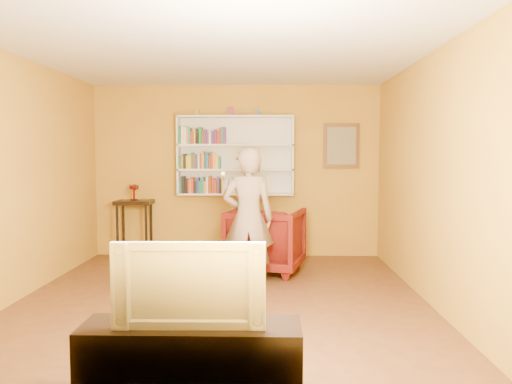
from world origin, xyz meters
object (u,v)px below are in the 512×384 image
armchair (266,240)px  television (191,282)px  bookshelf (236,156)px  person (248,218)px  console_table (134,210)px  tv_cabinet (191,362)px  ruby_lustre (134,189)px

armchair → television: television is taller
bookshelf → person: (0.27, -1.86, -0.75)m
console_table → person: person is taller
bookshelf → tv_cabinet: bookshelf is taller
person → armchair: bearing=-105.1°
bookshelf → ruby_lustre: bookshelf is taller
console_table → tv_cabinet: 4.80m
person → television: 2.81m
ruby_lustre → armchair: 2.33m
console_table → ruby_lustre: (-0.00, 0.00, 0.34)m
television → tv_cabinet: bearing=179.1°
armchair → person: 0.93m
console_table → bookshelf: bearing=5.8°
console_table → ruby_lustre: bearing=180.0°
television → ruby_lustre: bearing=108.6°
ruby_lustre → television: ruby_lustre is taller
ruby_lustre → console_table: bearing=0.0°
bookshelf → person: size_ratio=1.06×
armchair → person: size_ratio=0.58×
bookshelf → armchair: bookshelf is taller
person → television: person is taller
ruby_lustre → bookshelf: bearing=5.8°
armchair → bookshelf: bearing=-50.9°
ruby_lustre → television: size_ratio=0.26×
bookshelf → console_table: 1.79m
tv_cabinet → armchair: bearing=82.7°
bookshelf → ruby_lustre: (-1.57, -0.16, -0.51)m
console_table → ruby_lustre: 0.34m
ruby_lustre → armchair: (2.05, -0.89, -0.64)m
ruby_lustre → armchair: ruby_lustre is taller
ruby_lustre → tv_cabinet: bearing=-70.6°
console_table → ruby_lustre: size_ratio=3.62×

